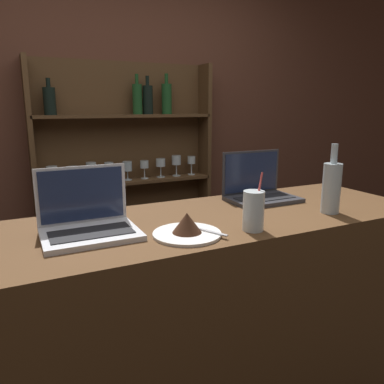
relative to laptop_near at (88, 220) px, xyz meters
The scene contains 8 objects.
bar_counter 0.70m from the laptop_near, ahead, with size 1.96×0.60×1.09m.
back_wall 1.47m from the laptop_near, 74.71° to the left, with size 7.00×0.06×2.70m.
back_shelf 1.43m from the laptop_near, 68.82° to the left, with size 1.24×0.18×1.81m.
laptop_near is the anchor object (origin of this frame).
laptop_far 0.81m from the laptop_near, 10.03° to the left, with size 0.31×0.21×0.22m.
cake_plate 0.33m from the laptop_near, 28.96° to the right, with size 0.23×0.23×0.08m.
water_glass 0.56m from the laptop_near, 22.17° to the right, with size 0.07×0.07×0.20m.
wine_bottle_clear 0.94m from the laptop_near, ahead, with size 0.07×0.07×0.28m.
Camera 1 is at (-0.60, -0.92, 1.51)m, focal length 35.00 mm.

